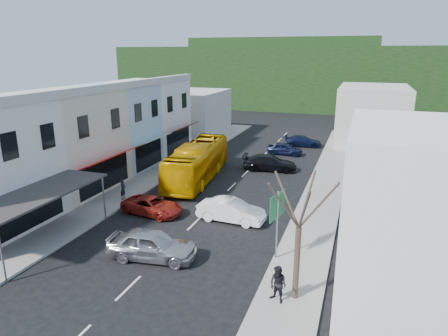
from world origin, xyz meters
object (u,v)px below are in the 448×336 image
at_px(car_white, 231,211).
at_px(car_red, 152,205).
at_px(pedestrian_left, 123,188).
at_px(bus, 198,163).
at_px(street_tree, 299,228).
at_px(traffic_signal, 336,121).
at_px(direction_sign, 277,227).
at_px(pedestrian_right, 278,285).
at_px(car_silver, 152,247).

height_order(car_white, car_red, same).
bearing_deg(pedestrian_left, car_white, -102.08).
height_order(bus, street_tree, street_tree).
relative_size(bus, traffic_signal, 2.54).
bearing_deg(car_white, street_tree, -140.67).
distance_m(pedestrian_left, traffic_signal, 32.44).
bearing_deg(traffic_signal, car_white, 66.63).
height_order(pedestrian_left, traffic_signal, traffic_signal).
bearing_deg(pedestrian_left, street_tree, -126.29).
distance_m(direction_sign, traffic_signal, 34.64).
bearing_deg(bus, traffic_signal, 59.94).
bearing_deg(traffic_signal, bus, 50.89).
xyz_separation_m(bus, car_white, (5.70, -7.73, -0.85)).
height_order(bus, car_red, bus).
bearing_deg(car_red, pedestrian_left, 72.46).
bearing_deg(pedestrian_left, car_red, -121.38).
bearing_deg(direction_sign, pedestrian_right, -63.41).
relative_size(car_silver, traffic_signal, 0.96).
bearing_deg(car_silver, car_white, -29.22).
relative_size(car_red, traffic_signal, 1.01).
relative_size(pedestrian_left, traffic_signal, 0.37).
height_order(direction_sign, street_tree, street_tree).
bearing_deg(pedestrian_right, street_tree, 64.88).
xyz_separation_m(pedestrian_right, traffic_signal, (-0.47, 38.56, 1.28)).
distance_m(car_red, direction_sign, 10.27).
bearing_deg(car_red, bus, 8.22).
bearing_deg(car_silver, street_tree, -106.26).
bearing_deg(bus, car_red, -95.48).
height_order(car_silver, traffic_signal, traffic_signal).
height_order(car_red, traffic_signal, traffic_signal).
bearing_deg(bus, direction_sign, -57.13).
bearing_deg(car_silver, bus, 5.37).
bearing_deg(car_white, car_silver, 161.07).
bearing_deg(direction_sign, pedestrian_left, 171.58).
height_order(direction_sign, traffic_signal, traffic_signal).
relative_size(bus, pedestrian_right, 6.82).
bearing_deg(pedestrian_left, car_silver, -144.10).
relative_size(car_white, car_red, 0.96).
bearing_deg(car_white, car_red, 99.58).
relative_size(bus, car_red, 2.52).
distance_m(car_white, car_red, 5.65).
relative_size(pedestrian_left, direction_sign, 0.43).
xyz_separation_m(car_silver, street_tree, (8.06, -1.24, 2.92)).
bearing_deg(direction_sign, street_tree, -50.73).
bearing_deg(traffic_signal, pedestrian_right, 75.57).
bearing_deg(car_silver, traffic_signal, -18.16).
height_order(car_white, street_tree, street_tree).
relative_size(car_red, street_tree, 0.63).
relative_size(bus, car_white, 2.64).
relative_size(car_silver, pedestrian_right, 2.59).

